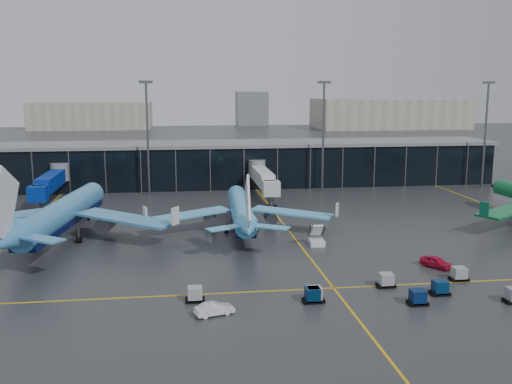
{
  "coord_description": "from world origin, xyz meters",
  "views": [
    {
      "loc": [
        -8.02,
        -78.72,
        23.65
      ],
      "look_at": [
        5.0,
        18.0,
        6.0
      ],
      "focal_mm": 40.0,
      "sensor_mm": 36.0,
      "label": 1
    }
  ],
  "objects": [
    {
      "name": "ground",
      "position": [
        0.0,
        0.0,
        0.0
      ],
      "size": [
        600.0,
        600.0,
        0.0
      ],
      "primitive_type": "plane",
      "color": "#282B2D",
      "rests_on": "ground"
    },
    {
      "name": "terminal_pier",
      "position": [
        0.0,
        62.0,
        5.42
      ],
      "size": [
        142.0,
        17.0,
        10.7
      ],
      "color": "black",
      "rests_on": "ground"
    },
    {
      "name": "jet_bridges",
      "position": [
        -35.0,
        42.99,
        4.55
      ],
      "size": [
        94.0,
        27.5,
        7.2
      ],
      "color": "#595B60",
      "rests_on": "ground"
    },
    {
      "name": "flood_masts",
      "position": [
        5.0,
        50.0,
        13.81
      ],
      "size": [
        203.0,
        0.5,
        25.5
      ],
      "color": "#595B60",
      "rests_on": "ground"
    },
    {
      "name": "distant_hangars",
      "position": [
        49.94,
        270.08,
        8.79
      ],
      "size": [
        260.0,
        71.0,
        22.0
      ],
      "color": "#B2AD99",
      "rests_on": "ground"
    },
    {
      "name": "taxi_lines",
      "position": [
        10.0,
        10.61,
        0.01
      ],
      "size": [
        220.0,
        120.0,
        0.02
      ],
      "color": "gold",
      "rests_on": "ground"
    },
    {
      "name": "airliner_arkefly",
      "position": [
        -26.65,
        12.94,
        6.86
      ],
      "size": [
        45.12,
        49.74,
        13.73
      ],
      "primitive_type": null,
      "rotation": [
        0.0,
        0.0,
        -0.14
      ],
      "color": "#3984BD",
      "rests_on": "ground"
    },
    {
      "name": "airliner_klm_near",
      "position": [
        2.0,
        15.21,
        5.68
      ],
      "size": [
        34.1,
        38.4,
        11.36
      ],
      "primitive_type": null,
      "rotation": [
        0.0,
        0.0,
        -0.05
      ],
      "color": "#46ACE5",
      "rests_on": "ground"
    },
    {
      "name": "baggage_carts",
      "position": [
        14.7,
        -18.45,
        0.76
      ],
      "size": [
        37.76,
        9.42,
        1.7
      ],
      "color": "black",
      "rests_on": "ground"
    },
    {
      "name": "mobile_airstair",
      "position": [
        12.6,
        4.36,
        0.77
      ],
      "size": [
        2.42,
        3.34,
        3.45
      ],
      "rotation": [
        0.0,
        0.0,
        -0.07
      ],
      "color": "white",
      "rests_on": "ground"
    },
    {
      "name": "service_van_red",
      "position": [
        25.84,
        -8.95,
        0.76
      ],
      "size": [
        3.9,
        4.71,
        1.51
      ],
      "primitive_type": "imported",
      "rotation": [
        0.0,
        0.0,
        0.57
      ],
      "color": "#B80E2E",
      "rests_on": "ground"
    },
    {
      "name": "service_van_white",
      "position": [
        -4.75,
        -21.41,
        0.7
      ],
      "size": [
        4.48,
        2.7,
        1.39
      ],
      "primitive_type": "imported",
      "rotation": [
        0.0,
        0.0,
        1.88
      ],
      "color": "silver",
      "rests_on": "ground"
    }
  ]
}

